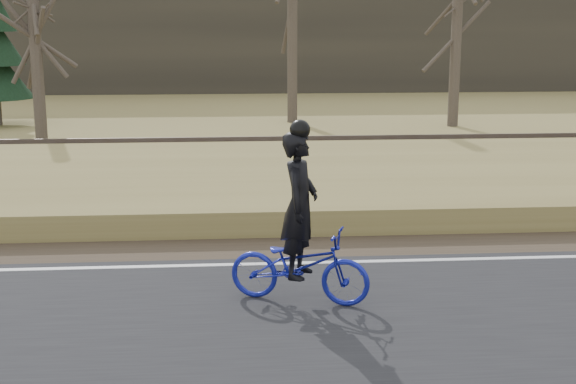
{
  "coord_description": "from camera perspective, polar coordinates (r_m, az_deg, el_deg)",
  "views": [
    {
      "loc": [
        4.18,
        -11.32,
        3.7
      ],
      "look_at": [
        5.09,
        0.5,
        1.1
      ],
      "focal_mm": 50.0,
      "sensor_mm": 36.0,
      "label": 1
    }
  ],
  "objects": [
    {
      "name": "bare_tree_right",
      "position": [
        28.12,
        11.9,
        11.36
      ],
      "size": [
        0.36,
        0.36,
        6.66
      ],
      "primitive_type": "cylinder",
      "color": "brown",
      "rests_on": "ground"
    },
    {
      "name": "treeline_backdrop",
      "position": [
        41.54,
        -10.41,
        11.21
      ],
      "size": [
        120.0,
        4.0,
        6.0
      ],
      "primitive_type": "cube",
      "color": "#383328",
      "rests_on": "ground"
    },
    {
      "name": "ballast",
      "position": [
        20.07,
        -16.38,
        1.89
      ],
      "size": [
        120.0,
        3.0,
        0.45
      ],
      "primitive_type": "cube",
      "color": "slate",
      "rests_on": "ground"
    },
    {
      "name": "cyclist",
      "position": [
        10.34,
        0.83,
        -3.74
      ],
      "size": [
        1.96,
        1.23,
        2.39
      ],
      "rotation": [
        0.0,
        0.0,
        1.23
      ],
      "color": "#151C94",
      "rests_on": "road"
    },
    {
      "name": "embankment",
      "position": [
        16.45,
        -19.04,
        -0.53
      ],
      "size": [
        120.0,
        5.0,
        0.44
      ],
      "primitive_type": "cube",
      "color": "olive",
      "rests_on": "ground"
    },
    {
      "name": "railroad",
      "position": [
        20.02,
        -16.44,
        2.75
      ],
      "size": [
        120.0,
        2.4,
        0.29
      ],
      "color": "black",
      "rests_on": "ballast"
    },
    {
      "name": "bare_tree_center",
      "position": [
        28.6,
        0.32,
        13.44
      ],
      "size": [
        0.36,
        0.36,
        8.47
      ],
      "primitive_type": "cylinder",
      "color": "brown",
      "rests_on": "ground"
    },
    {
      "name": "bare_tree_near_left",
      "position": [
        25.15,
        -17.54,
        10.3
      ],
      "size": [
        0.36,
        0.36,
        6.07
      ],
      "primitive_type": "cylinder",
      "color": "brown",
      "rests_on": "ground"
    }
  ]
}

